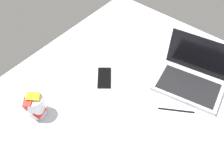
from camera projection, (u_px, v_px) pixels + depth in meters
bed_mattress at (178, 141)px, 121.71cm from camera, size 180.00×140.00×18.00cm
laptop at (192, 77)px, 129.54cm from camera, size 36.64×28.63×23.00cm
snack_cup at (35, 105)px, 116.60cm from camera, size 9.37×10.22×14.66cm
cell_phone at (104, 78)px, 134.51cm from camera, size 14.13×15.14×0.80cm
charger_cable at (176, 110)px, 121.55cm from camera, size 14.85×9.32×0.60cm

